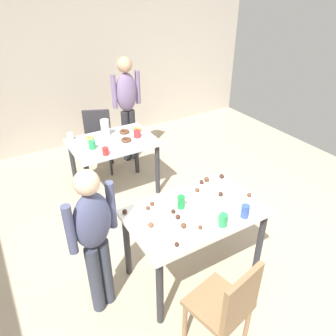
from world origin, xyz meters
name	(u,v)px	position (x,y,z in m)	size (l,w,h in m)	color
ground_plane	(189,252)	(0.00, 0.00, 0.00)	(6.40, 6.40, 0.00)	tan
wall_back	(77,64)	(0.00, 3.20, 1.30)	(6.40, 0.10, 2.60)	#BCB2A3
dining_table_near	(195,220)	(-0.11, -0.22, 0.65)	(1.20, 0.73, 0.75)	white
dining_table_far	(113,149)	(-0.19, 1.43, 0.64)	(1.03, 0.73, 0.75)	silver
chair_near_table	(227,305)	(-0.34, -0.97, 0.50)	(0.47, 0.47, 0.87)	olive
chair_far_table	(98,137)	(-0.14, 2.15, 0.50)	(0.53, 0.53, 0.87)	#2D2D33
person_girl_near	(94,234)	(-0.99, -0.12, 0.81)	(0.45, 0.29, 1.38)	#383D4C
person_adult_far	(127,101)	(0.36, 2.17, 0.94)	(0.45, 0.22, 1.57)	#28282D
mixing_bowl	(210,213)	(-0.05, -0.35, 0.79)	(0.21, 0.21, 0.08)	white
soda_can	(181,202)	(-0.19, -0.12, 0.81)	(0.07, 0.07, 0.12)	#198438
fork_near	(243,206)	(0.28, -0.39, 0.75)	(0.17, 0.02, 0.01)	silver
cup_near_0	(223,220)	(-0.03, -0.50, 0.81)	(0.07, 0.07, 0.11)	green
cup_near_1	(245,211)	(0.20, -0.51, 0.81)	(0.07, 0.07, 0.12)	#3351B2
cake_ball_0	(125,212)	(-0.65, 0.06, 0.77)	(0.04, 0.04, 0.04)	#3D2319
cake_ball_1	(200,227)	(-0.21, -0.44, 0.77)	(0.04, 0.04, 0.04)	brown
cake_ball_2	(249,195)	(0.43, -0.31, 0.77)	(0.04, 0.04, 0.04)	brown
cake_ball_3	(201,182)	(0.18, 0.09, 0.77)	(0.04, 0.04, 0.04)	#3D2319
cake_ball_4	(184,226)	(-0.32, -0.36, 0.77)	(0.05, 0.05, 0.05)	brown
cake_ball_5	(148,208)	(-0.46, 0.00, 0.77)	(0.04, 0.04, 0.04)	brown
cake_ball_6	(197,190)	(0.07, 0.00, 0.77)	(0.04, 0.04, 0.04)	brown
cake_ball_7	(207,179)	(0.25, 0.10, 0.78)	(0.05, 0.05, 0.05)	brown
cake_ball_8	(221,194)	(0.22, -0.17, 0.77)	(0.04, 0.04, 0.04)	#3D2319
cake_ball_9	(177,244)	(-0.48, -0.51, 0.77)	(0.04, 0.04, 0.04)	#3D2319
cake_ball_10	(151,225)	(-0.55, -0.21, 0.77)	(0.05, 0.05, 0.05)	brown
cake_ball_11	(178,217)	(-0.30, -0.24, 0.77)	(0.04, 0.04, 0.04)	#3D2319
cake_ball_12	(173,211)	(-0.29, -0.16, 0.77)	(0.04, 0.04, 0.04)	#3D2319
cake_ball_13	(152,203)	(-0.40, 0.04, 0.77)	(0.04, 0.04, 0.04)	brown
cake_ball_14	(222,176)	(0.42, 0.07, 0.77)	(0.05, 0.05, 0.05)	#3D2319
cake_ball_15	(179,198)	(-0.14, -0.01, 0.77)	(0.04, 0.04, 0.04)	brown
pitcher_far	(105,128)	(-0.20, 1.62, 0.86)	(0.11, 0.11, 0.21)	white
cup_far_0	(70,137)	(-0.62, 1.73, 0.80)	(0.07, 0.07, 0.09)	white
cup_far_1	(106,151)	(-0.39, 1.14, 0.80)	(0.07, 0.07, 0.09)	red
cup_far_2	(137,134)	(0.12, 1.37, 0.80)	(0.09, 0.09, 0.10)	red
cup_far_3	(92,145)	(-0.47, 1.37, 0.80)	(0.08, 0.08, 0.10)	green
donut_far_0	(137,129)	(0.21, 1.55, 0.77)	(0.13, 0.13, 0.04)	gold
donut_far_1	(90,138)	(-0.41, 1.63, 0.77)	(0.11, 0.11, 0.03)	gold
donut_far_2	(124,132)	(0.03, 1.57, 0.77)	(0.13, 0.13, 0.04)	brown
donut_far_3	(126,140)	(-0.05, 1.34, 0.77)	(0.13, 0.13, 0.04)	brown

